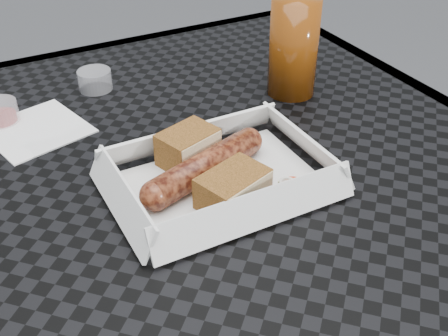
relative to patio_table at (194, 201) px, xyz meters
name	(u,v)px	position (x,y,z in m)	size (l,w,h in m)	color
patio_table	(194,201)	(0.00, 0.00, 0.00)	(0.80, 0.80, 0.74)	black
food_tray	(220,183)	(0.00, -0.07, 0.08)	(0.22, 0.15, 0.00)	white
bratwurst	(205,167)	(-0.01, -0.06, 0.10)	(0.18, 0.08, 0.03)	brown
bread_near	(188,147)	(-0.01, -0.02, 0.10)	(0.07, 0.05, 0.04)	brown
bread_far	(233,189)	(0.00, -0.11, 0.10)	(0.07, 0.05, 0.04)	brown
veg_garnish	(289,191)	(0.06, -0.13, 0.08)	(0.03, 0.03, 0.00)	red
napkin	(36,130)	(-0.16, 0.15, 0.08)	(0.12, 0.12, 0.00)	white
condiment_cup_empty	(95,80)	(-0.05, 0.23, 0.09)	(0.05, 0.05, 0.03)	silver
drink_glass	(294,48)	(0.20, 0.08, 0.15)	(0.07, 0.07, 0.14)	#642D08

